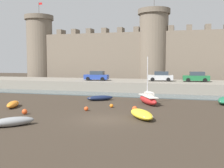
# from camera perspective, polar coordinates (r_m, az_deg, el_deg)

# --- Properties ---
(ground_plane) EXTENTS (160.00, 160.00, 0.00)m
(ground_plane) POSITION_cam_1_polar(r_m,az_deg,el_deg) (21.95, -1.90, -7.74)
(ground_plane) COLOR #382D23
(water_channel) EXTENTS (80.00, 4.50, 0.10)m
(water_channel) POSITION_cam_1_polar(r_m,az_deg,el_deg) (37.49, 5.62, -2.47)
(water_channel) COLOR #47565B
(water_channel) RESTS_ON ground
(quay_road) EXTENTS (65.17, 10.00, 1.62)m
(quay_road) POSITION_cam_1_polar(r_m,az_deg,el_deg) (44.52, 7.26, -0.35)
(quay_road) COLOR gray
(quay_road) RESTS_ON ground
(castle) EXTENTS (59.76, 6.59, 18.55)m
(castle) POSITION_cam_1_polar(r_m,az_deg,el_deg) (55.36, 9.03, 6.76)
(castle) COLOR #706354
(castle) RESTS_ON ground
(rowboat_near_channel_left) EXTENTS (3.10, 3.99, 0.72)m
(rowboat_near_channel_left) POSITION_cam_1_polar(r_m,az_deg,el_deg) (22.47, 6.43, -6.49)
(rowboat_near_channel_left) COLOR yellow
(rowboat_near_channel_left) RESTS_ON ground
(rowboat_foreground_centre) EXTENTS (2.84, 2.90, 0.68)m
(rowboat_foreground_centre) POSITION_cam_1_polar(r_m,az_deg,el_deg) (20.98, -20.81, -7.63)
(rowboat_foreground_centre) COLOR gray
(rowboat_foreground_centre) RESTS_ON ground
(rowboat_midflat_right) EXTENTS (2.01, 3.25, 0.65)m
(rowboat_midflat_right) POSITION_cam_1_polar(r_m,az_deg,el_deg) (29.61, -20.74, -4.12)
(rowboat_midflat_right) COLOR orange
(rowboat_midflat_right) RESTS_ON ground
(rowboat_midflat_left) EXTENTS (1.96, 3.68, 0.79)m
(rowboat_midflat_left) POSITION_cam_1_polar(r_m,az_deg,el_deg) (32.52, 23.25, -3.30)
(rowboat_midflat_left) COLOR #1E6B47
(rowboat_midflat_left) RESTS_ON ground
(rowboat_foreground_left) EXTENTS (3.34, 2.84, 0.63)m
(rowboat_foreground_left) POSITION_cam_1_polar(r_m,az_deg,el_deg) (32.60, -2.62, -3.03)
(rowboat_foreground_left) COLOR #141E3D
(rowboat_foreground_left) RESTS_ON ground
(sailboat_foreground_right) EXTENTS (3.20, 4.75, 5.39)m
(sailboat_foreground_right) POSITION_cam_1_polar(r_m,az_deg,el_deg) (30.04, 7.84, -3.27)
(sailboat_foreground_right) COLOR red
(sailboat_foreground_right) RESTS_ON ground
(mooring_buoy_near_channel) EXTENTS (0.49, 0.49, 0.49)m
(mooring_buoy_near_channel) POSITION_cam_1_polar(r_m,az_deg,el_deg) (25.29, -18.49, -5.74)
(mooring_buoy_near_channel) COLOR #E04C1E
(mooring_buoy_near_channel) RESTS_ON ground
(mooring_buoy_near_shore) EXTENTS (0.40, 0.40, 0.40)m
(mooring_buoy_near_shore) POSITION_cam_1_polar(r_m,az_deg,el_deg) (27.49, -0.12, -4.77)
(mooring_buoy_near_shore) COLOR orange
(mooring_buoy_near_shore) RESTS_ON ground
(mooring_buoy_mid_mud) EXTENTS (0.43, 0.43, 0.43)m
(mooring_buoy_mid_mud) POSITION_cam_1_polar(r_m,az_deg,el_deg) (25.84, -5.62, -5.37)
(mooring_buoy_mid_mud) COLOR #E04C1E
(mooring_buoy_mid_mud) RESTS_ON ground
(mooring_buoy_off_centre) EXTENTS (0.50, 0.50, 0.50)m
(mooring_buoy_off_centre) POSITION_cam_1_polar(r_m,az_deg,el_deg) (25.59, 4.97, -5.38)
(mooring_buoy_off_centre) COLOR #E04C1E
(mooring_buoy_off_centre) RESTS_ON ground
(car_quay_west) EXTENTS (4.22, 2.11, 1.62)m
(car_quay_west) POSITION_cam_1_polar(r_m,az_deg,el_deg) (44.17, 10.56, 1.63)
(car_quay_west) COLOR #B2B5B7
(car_quay_west) RESTS_ON quay_road
(car_quay_centre_east) EXTENTS (4.22, 2.11, 1.62)m
(car_quay_centre_east) POSITION_cam_1_polar(r_m,az_deg,el_deg) (44.20, 17.87, 1.48)
(car_quay_centre_east) COLOR #1E6638
(car_quay_centre_east) RESTS_ON quay_road
(car_quay_centre_west) EXTENTS (4.22, 2.11, 1.62)m
(car_quay_centre_west) POSITION_cam_1_polar(r_m,az_deg,el_deg) (45.15, -3.38, 1.77)
(car_quay_centre_west) COLOR #263F99
(car_quay_centre_west) RESTS_ON quay_road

